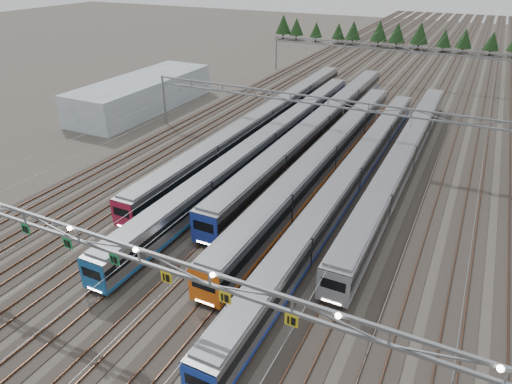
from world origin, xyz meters
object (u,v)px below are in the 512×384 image
at_px(train_c, 319,127).
at_px(train_e, 350,178).
at_px(gantry_mid, 328,109).
at_px(train_a, 265,120).
at_px(west_shed, 143,94).
at_px(gantry_near, 138,259).
at_px(gantry_far, 394,52).
at_px(train_f, 404,156).
at_px(train_b, 267,143).
at_px(train_d, 325,157).

relative_size(train_c, train_e, 1.00).
height_order(train_e, gantry_mid, gantry_mid).
distance_m(train_a, train_c, 9.00).
bearing_deg(west_shed, train_a, -3.08).
xyz_separation_m(gantry_near, gantry_far, (0.05, 85.12, -0.70)).
height_order(train_a, train_f, train_f).
height_order(train_a, train_e, train_a).
relative_size(gantry_near, gantry_mid, 1.00).
relative_size(train_e, gantry_mid, 1.16).
height_order(train_f, gantry_far, gantry_far).
xyz_separation_m(train_b, train_d, (9.00, -1.30, 0.14)).
distance_m(gantry_near, gantry_far, 85.12).
relative_size(train_e, gantry_far, 1.16).
xyz_separation_m(train_e, west_shed, (-43.40, 16.03, 0.79)).
bearing_deg(gantry_mid, train_b, -141.52).
distance_m(train_d, gantry_mid, 8.22).
height_order(train_a, gantry_mid, gantry_mid).
xyz_separation_m(train_a, gantry_mid, (11.25, -3.63, 4.36)).
bearing_deg(gantry_near, gantry_far, 89.97).
height_order(train_b, train_e, train_b).
height_order(train_c, train_e, train_c).
xyz_separation_m(train_a, train_b, (4.50, -9.00, -0.02)).
xyz_separation_m(train_b, train_c, (4.50, 9.11, 0.20)).
relative_size(train_a, train_e, 1.03).
height_order(gantry_far, west_shed, gantry_far).
distance_m(train_e, west_shed, 46.27).
bearing_deg(train_c, gantry_mid, -59.02).
height_order(train_d, gantry_near, gantry_near).
bearing_deg(train_b, gantry_far, 82.37).
distance_m(train_e, gantry_near, 30.30).
xyz_separation_m(gantry_near, west_shed, (-36.60, 45.12, -4.35)).
relative_size(gantry_near, gantry_far, 1.00).
bearing_deg(train_a, train_c, 0.75).
relative_size(train_a, train_f, 1.13).
xyz_separation_m(train_b, gantry_far, (6.75, 50.37, 4.39)).
xyz_separation_m(train_a, gantry_near, (11.20, -43.75, 5.06)).
distance_m(train_c, gantry_mid, 6.05).
height_order(gantry_near, gantry_far, gantry_near).
xyz_separation_m(train_c, train_e, (9.00, -14.78, -0.26)).
xyz_separation_m(train_c, train_d, (4.50, -10.42, -0.06)).
relative_size(gantry_far, west_shed, 1.88).
relative_size(train_e, train_f, 1.10).
bearing_deg(train_c, train_e, -58.67).
xyz_separation_m(gantry_near, gantry_mid, (0.05, 40.12, -0.70)).
bearing_deg(train_e, gantry_near, -103.16).
distance_m(train_b, gantry_far, 51.00).
xyz_separation_m(train_f, west_shed, (-47.90, 6.71, 0.67)).
relative_size(train_d, west_shed, 1.95).
bearing_deg(gantry_far, train_c, -93.12).
bearing_deg(train_d, train_b, 171.77).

